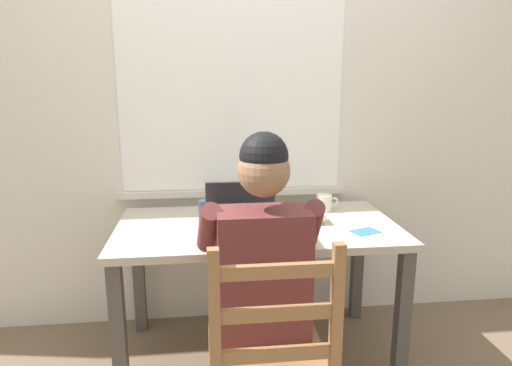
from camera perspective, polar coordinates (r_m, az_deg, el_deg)
name	(u,v)px	position (r m, az deg, el deg)	size (l,w,h in m)	color
ground_plane	(257,353)	(2.54, 0.16, -20.66)	(8.00, 8.00, 0.00)	brown
back_wall	(248,99)	(2.56, -1.04, 10.54)	(6.00, 0.08, 2.60)	silver
desk	(257,243)	(2.26, 0.17, -7.54)	(1.36, 0.73, 0.71)	#BCB29E
seated_person	(260,268)	(1.83, 0.50, -10.71)	(0.50, 0.60, 1.23)	brown
wooden_chair	(270,360)	(1.69, 1.73, -21.44)	(0.42, 0.42, 0.93)	olive
laptop	(242,221)	(2.10, -1.77, -4.86)	(0.33, 0.29, 0.23)	#232328
computer_mouse	(295,231)	(2.09, 4.97, -5.99)	(0.06, 0.10, 0.03)	black
coffee_mug_white	(324,203)	(2.46, 8.62, -2.48)	(0.12, 0.08, 0.09)	silver
coffee_mug_dark	(206,210)	(2.29, -6.26, -3.45)	(0.11, 0.07, 0.10)	#2D384C
book_stack_main	(239,203)	(2.37, -2.17, -2.56)	(0.21, 0.16, 0.13)	#BC332D
book_stack_side	(306,217)	(2.27, 6.28, -4.31)	(0.18, 0.13, 0.05)	gold
paper_pile_near_laptop	(275,224)	(2.21, 2.36, -5.14)	(0.22, 0.17, 0.02)	white
landscape_photo_print	(365,232)	(2.18, 13.60, -5.96)	(0.13, 0.09, 0.00)	teal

